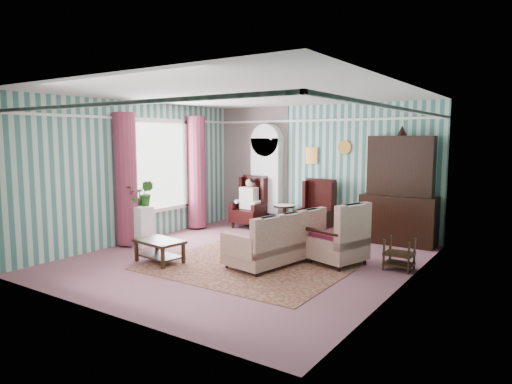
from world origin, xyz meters
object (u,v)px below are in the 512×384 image
Objects in this scene: bookcase at (267,181)px; nest_table at (399,254)px; wingback_right at (315,208)px; seated_woman at (249,203)px; sofa at (275,237)px; floral_armchair at (337,236)px; round_side_table at (284,218)px; plant_stand at (139,226)px; wingback_left at (249,202)px; coffee_table at (160,251)px; dresser_hutch at (399,187)px.

nest_table is at bearing -26.92° from bookcase.
seated_woman is (-1.75, 0.00, -0.04)m from wingback_right.
floral_armchair is (0.92, 0.52, 0.03)m from sofa.
wingback_right is (1.50, -0.39, -0.50)m from bookcase.
round_side_table is 2.78m from sofa.
nest_table is 5.02m from plant_stand.
wingback_left reaches higher than seated_woman.
round_side_table reaches higher than coffee_table.
seated_woman is 1.47× the size of plant_stand.
bookcase is at bearing 71.51° from plant_stand.
sofa is at bearing 33.47° from coffee_table.
floral_armchair is 1.14× the size of coffee_table.
nest_table is (4.07, -1.55, -0.35)m from wingback_left.
seated_woman reaches higher than floral_armchair.
floral_armchair is at bearing -165.84° from nest_table.
wingback_right is 0.92m from round_side_table.
bookcase is 0.70m from seated_woman.
bookcase reaches higher than coffee_table.
round_side_table is at bearing -177.36° from dresser_hutch.
round_side_table is (0.65, -0.24, -0.82)m from bookcase.
wingback_left is at bearing 76.63° from floral_armchair.
coffee_table is at bearing 134.23° from sofa.
bookcase reaches higher than plant_stand.
seated_woman is at bearing 76.63° from floral_armchair.
round_side_table is 3.36m from plant_stand.
coffee_table is (-1.68, -1.11, -0.26)m from sofa.
round_side_table is at bearing 65.11° from floral_armchair.
wingback_right reaches higher than coffee_table.
sofa is 2.19× the size of coffee_table.
coffee_table is (-3.02, -3.70, -0.98)m from dresser_hutch.
seated_woman reaches higher than plant_stand.
seated_woman reaches higher than sofa.
sofa is at bearing -79.92° from wingback_right.
floral_armchair reaches higher than plant_stand.
dresser_hutch is 1.89× the size of wingback_right.
dresser_hutch is 2.75m from round_side_table.
bookcase is 3.93m from coffee_table.
floral_armchair reaches higher than round_side_table.
sofa is 2.03m from coffee_table.
round_side_table is at bearing 59.62° from plant_stand.
plant_stand is at bearing -144.92° from dresser_hutch.
nest_table is at bearing 27.65° from coffee_table.
floral_armchair is (-0.42, -2.07, -0.70)m from dresser_hutch.
dresser_hutch is (3.25, -0.12, 0.06)m from bookcase.
bookcase reaches higher than wingback_left.
sofa is at bearing -158.03° from nest_table.
round_side_table is at bearing 9.46° from wingback_left.
bookcase is 4.37m from nest_table.
dresser_hutch reaches higher than wingback_right.
round_side_table reaches higher than nest_table.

